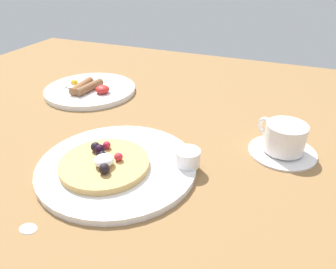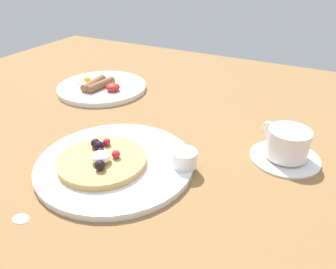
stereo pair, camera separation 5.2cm
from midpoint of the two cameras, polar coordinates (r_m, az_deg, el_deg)
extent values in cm
cube|color=olive|center=(67.81, -5.50, -3.52)|extent=(161.09, 137.33, 3.00)
cylinder|color=white|center=(61.59, -11.22, -5.49)|extent=(29.18, 29.18, 1.20)
cylinder|color=tan|center=(60.39, -13.44, -5.13)|extent=(16.14, 16.14, 1.26)
sphere|color=black|center=(61.76, -14.17, -2.61)|extent=(1.92, 1.92, 1.92)
sphere|color=black|center=(62.91, -14.83, -2.14)|extent=(1.78, 1.78, 1.78)
sphere|color=black|center=(56.56, -13.63, -5.89)|extent=(1.85, 1.85, 1.85)
sphere|color=black|center=(58.67, -14.35, -4.76)|extent=(1.52, 1.52, 1.52)
sphere|color=black|center=(60.57, -13.79, -3.52)|extent=(1.45, 1.45, 1.45)
sphere|color=#C3253B|center=(63.27, -12.94, -1.84)|extent=(1.47, 1.47, 1.47)
sphere|color=red|center=(59.34, -11.10, -3.89)|extent=(1.53, 1.53, 1.53)
sphere|color=navy|center=(63.64, -13.06, -1.88)|extent=(1.06, 1.06, 1.06)
sphere|color=navy|center=(59.96, -12.93, -3.90)|extent=(1.24, 1.24, 1.24)
ellipsoid|color=white|center=(58.40, -13.61, -4.50)|extent=(3.45, 3.45, 2.07)
cylinder|color=white|center=(59.05, 0.94, -4.08)|extent=(4.62, 4.62, 2.96)
cylinder|color=maroon|center=(58.72, 0.94, -3.60)|extent=(3.79, 3.79, 0.36)
cylinder|color=white|center=(96.05, -14.89, 7.47)|extent=(25.12, 25.12, 1.37)
cylinder|color=brown|center=(93.23, -15.12, 7.93)|extent=(3.40, 9.63, 2.17)
cylinder|color=brown|center=(94.71, -16.35, 8.10)|extent=(2.81, 9.55, 2.17)
ellipsoid|color=white|center=(98.51, -17.43, 8.27)|extent=(6.18, 5.25, 0.60)
sphere|color=yellow|center=(98.34, -17.48, 8.54)|extent=(2.00, 2.00, 2.00)
ellipsoid|color=red|center=(91.03, -12.97, 7.65)|extent=(3.80, 3.80, 2.09)
cylinder|color=white|center=(68.05, 17.27, -2.83)|extent=(13.23, 13.23, 0.84)
cylinder|color=white|center=(66.47, 17.67, -0.52)|extent=(7.87, 7.87, 5.50)
torus|color=white|center=(69.02, 14.64, 1.39)|extent=(3.66, 2.84, 3.88)
cylinder|color=#93735D|center=(65.64, 17.90, 0.81)|extent=(6.69, 6.69, 0.44)
ellipsoid|color=silver|center=(54.34, -25.86, -14.45)|extent=(2.86, 2.20, 0.60)
camera|label=1|loc=(0.03, -92.33, -1.33)|focal=35.00mm
camera|label=2|loc=(0.03, 87.67, 1.33)|focal=35.00mm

